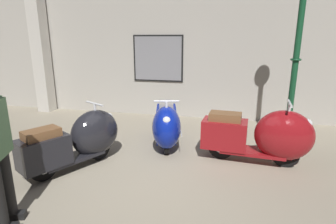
{
  "coord_description": "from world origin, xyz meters",
  "views": [
    {
      "loc": [
        1.1,
        -3.33,
        2.02
      ],
      "look_at": [
        0.07,
        1.15,
        0.77
      ],
      "focal_mm": 29.11,
      "sensor_mm": 36.0,
      "label": 1
    }
  ],
  "objects_px": {
    "scooter_2": "(265,136)",
    "lamppost": "(298,43)",
    "scooter_0": "(81,139)",
    "scooter_1": "(166,125)"
  },
  "relations": [
    {
      "from": "scooter_2",
      "to": "lamppost",
      "type": "relative_size",
      "value": 0.57
    },
    {
      "from": "lamppost",
      "to": "scooter_2",
      "type": "bearing_deg",
      "value": -118.12
    },
    {
      "from": "scooter_2",
      "to": "lamppost",
      "type": "distance_m",
      "value": 1.85
    },
    {
      "from": "scooter_0",
      "to": "scooter_2",
      "type": "height_order",
      "value": "scooter_2"
    },
    {
      "from": "scooter_0",
      "to": "lamppost",
      "type": "relative_size",
      "value": 0.53
    },
    {
      "from": "scooter_0",
      "to": "scooter_2",
      "type": "distance_m",
      "value": 2.97
    },
    {
      "from": "scooter_0",
      "to": "scooter_1",
      "type": "bearing_deg",
      "value": -18.85
    },
    {
      "from": "scooter_1",
      "to": "scooter_2",
      "type": "bearing_deg",
      "value": 65.33
    },
    {
      "from": "lamppost",
      "to": "scooter_0",
      "type": "bearing_deg",
      "value": -153.05
    },
    {
      "from": "scooter_1",
      "to": "lamppost",
      "type": "bearing_deg",
      "value": 93.29
    }
  ]
}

